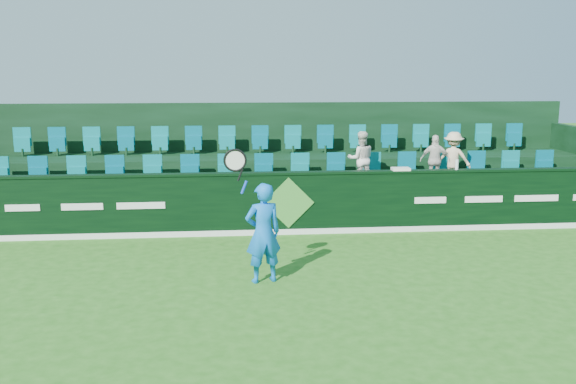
{
  "coord_description": "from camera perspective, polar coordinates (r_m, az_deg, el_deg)",
  "views": [
    {
      "loc": [
        -1.21,
        -9.42,
        3.55
      ],
      "look_at": [
        -0.11,
        2.8,
        1.15
      ],
      "focal_mm": 40.0,
      "sensor_mm": 36.0,
      "label": 1
    }
  ],
  "objects": [
    {
      "name": "stand_tier_back",
      "position": [
        16.72,
        -0.92,
        1.08
      ],
      "size": [
        16.0,
        1.8,
        1.3
      ],
      "primitive_type": "cube",
      "color": "black",
      "rests_on": "ground"
    },
    {
      "name": "spectator_left",
      "position": [
        14.99,
        6.5,
        2.94
      ],
      "size": [
        0.64,
        0.5,
        1.29
      ],
      "primitive_type": "imported",
      "rotation": [
        0.0,
        0.0,
        3.12
      ],
      "color": "silver",
      "rests_on": "stand_tier_front"
    },
    {
      "name": "stand_rear",
      "position": [
        17.07,
        -1.03,
        3.21
      ],
      "size": [
        16.0,
        4.1,
        2.6
      ],
      "color": "black",
      "rests_on": "ground"
    },
    {
      "name": "towel",
      "position": [
        14.08,
        9.99,
        2.03
      ],
      "size": [
        0.38,
        0.25,
        0.06
      ],
      "primitive_type": "cube",
      "color": "white",
      "rests_on": "sponsor_hoarding"
    },
    {
      "name": "spectator_middle",
      "position": [
        15.45,
        12.94,
        2.77
      ],
      "size": [
        0.75,
        0.47,
        1.19
      ],
      "primitive_type": "imported",
      "rotation": [
        0.0,
        0.0,
        2.86
      ],
      "color": "silver",
      "rests_on": "stand_tier_front"
    },
    {
      "name": "sponsor_hoarding",
      "position": [
        13.77,
        0.02,
        -0.98
      ],
      "size": [
        16.0,
        0.25,
        1.35
      ],
      "color": "black",
      "rests_on": "ground"
    },
    {
      "name": "tennis_player",
      "position": [
        10.65,
        -2.26,
        -3.57
      ],
      "size": [
        1.04,
        0.55,
        2.32
      ],
      "color": "blue",
      "rests_on": "ground"
    },
    {
      "name": "spectator_right",
      "position": [
        15.59,
        14.47,
        2.9
      ],
      "size": [
        0.93,
        0.73,
        1.26
      ],
      "primitive_type": "imported",
      "rotation": [
        0.0,
        0.0,
        2.76
      ],
      "color": "beige",
      "rests_on": "stand_tier_front"
    },
    {
      "name": "stand_tier_front",
      "position": [
        14.9,
        -0.37,
        -1.13
      ],
      "size": [
        16.0,
        2.0,
        0.8
      ],
      "primitive_type": "cube",
      "color": "black",
      "rests_on": "ground"
    },
    {
      "name": "seat_row_back",
      "position": [
        16.87,
        -1.0,
        4.43
      ],
      "size": [
        13.5,
        0.5,
        0.6
      ],
      "primitive_type": "cube",
      "color": "#08797D",
      "rests_on": "stand_tier_back"
    },
    {
      "name": "drinks_bottle",
      "position": [
        14.44,
        14.78,
        2.39
      ],
      "size": [
        0.07,
        0.07,
        0.22
      ],
      "primitive_type": "cylinder",
      "color": "white",
      "rests_on": "sponsor_hoarding"
    },
    {
      "name": "seat_row_front",
      "position": [
        15.17,
        -0.5,
        1.77
      ],
      "size": [
        13.5,
        0.5,
        0.6
      ],
      "primitive_type": "cube",
      "color": "#08797D",
      "rests_on": "stand_tier_front"
    },
    {
      "name": "ground",
      "position": [
        10.14,
        2.06,
        -9.44
      ],
      "size": [
        60.0,
        60.0,
        0.0
      ],
      "primitive_type": "plane",
      "color": "#236317",
      "rests_on": "ground"
    }
  ]
}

